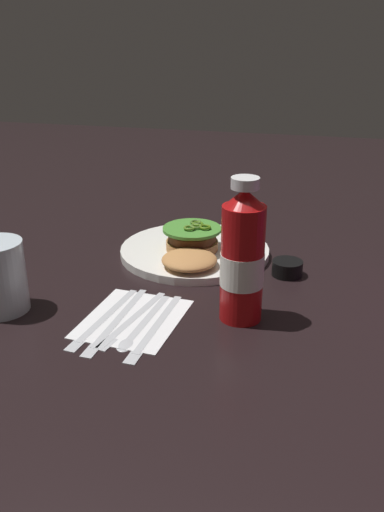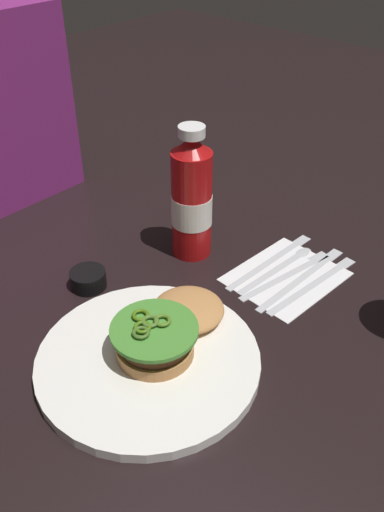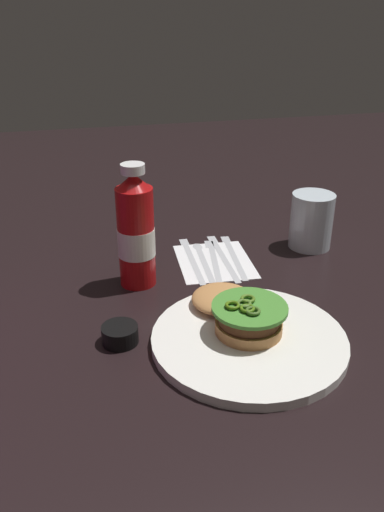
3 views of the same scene
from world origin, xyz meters
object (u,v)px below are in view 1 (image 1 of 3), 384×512
object	(u,v)px
dinner_plate	(195,251)
butter_knife	(100,320)
spoon_utensil	(138,327)
steak_knife	(153,329)
fork_utensil	(127,322)
napkin	(133,318)
ketchup_bottle	(242,258)
burger_sandwich	(191,246)
condiment_cup	(287,268)
table_knife	(114,323)

from	to	relation	value
dinner_plate	butter_knife	size ratio (longest dim) A/B	1.43
spoon_utensil	steak_knife	bearing A→B (deg)	90.82
fork_utensil	steak_knife	size ratio (longest dim) A/B	0.93
napkin	ketchup_bottle	bearing A→B (deg)	106.39
dinner_plate	napkin	bearing A→B (deg)	-5.77
ketchup_bottle	steak_knife	size ratio (longest dim) A/B	1.07
burger_sandwich	spoon_utensil	distance (m)	0.27
fork_utensil	napkin	bearing A→B (deg)	169.35
condiment_cup	spoon_utensil	bearing A→B (deg)	-37.61
table_knife	spoon_utensil	bearing A→B (deg)	84.34
table_knife	fork_utensil	distance (m)	0.02
burger_sandwich	condiment_cup	size ratio (longest dim) A/B	3.40
condiment_cup	butter_knife	distance (m)	0.37
condiment_cup	steak_knife	size ratio (longest dim) A/B	0.27
burger_sandwich	fork_utensil	distance (m)	0.26
napkin	table_knife	world-z (taller)	table_knife
burger_sandwich	napkin	distance (m)	0.25
butter_knife	table_knife	world-z (taller)	same
table_knife	fork_utensil	world-z (taller)	same
spoon_utensil	steak_knife	xyz separation A→B (m)	(-0.00, 0.02, 0.00)
dinner_plate	table_knife	bearing A→B (deg)	-9.46
condiment_cup	table_knife	size ratio (longest dim) A/B	0.26
dinner_plate	ketchup_bottle	bearing A→B (deg)	29.73
spoon_utensil	ketchup_bottle	bearing A→B (deg)	118.51
ketchup_bottle	fork_utensil	bearing A→B (deg)	-68.10
butter_knife	fork_utensil	bearing A→B (deg)	95.65
burger_sandwich	spoon_utensil	xyz separation A→B (m)	(0.27, -0.01, -0.03)
condiment_cup	burger_sandwich	bearing A→B (deg)	-93.70
dinner_plate	burger_sandwich	distance (m)	0.05
ketchup_bottle	butter_knife	xyz separation A→B (m)	(0.07, -0.21, -0.10)
fork_utensil	table_knife	bearing A→B (deg)	-70.42
spoon_utensil	napkin	bearing A→B (deg)	-147.09
condiment_cup	napkin	size ratio (longest dim) A/B	0.33
spoon_utensil	burger_sandwich	bearing A→B (deg)	177.35
ketchup_bottle	fork_utensil	size ratio (longest dim) A/B	1.15
burger_sandwich	napkin	xyz separation A→B (m)	(0.24, -0.03, -0.03)
ketchup_bottle	spoon_utensil	distance (m)	0.19
dinner_plate	spoon_utensil	distance (m)	0.31
dinner_plate	table_knife	size ratio (longest dim) A/B	1.35
ketchup_bottle	condiment_cup	bearing A→B (deg)	162.74
napkin	fork_utensil	xyz separation A→B (m)	(0.02, -0.00, 0.00)
napkin	butter_knife	size ratio (longest dim) A/B	0.83
napkin	butter_knife	bearing A→B (deg)	-63.37
burger_sandwich	dinner_plate	bearing A→B (deg)	-175.37
burger_sandwich	fork_utensil	size ratio (longest dim) A/B	0.97
burger_sandwich	ketchup_bottle	size ratio (longest dim) A/B	0.84
fork_utensil	burger_sandwich	bearing A→B (deg)	172.23
butter_knife	table_knife	bearing A→B (deg)	83.62
ketchup_bottle	spoon_utensil	size ratio (longest dim) A/B	1.26
ketchup_bottle	table_knife	size ratio (longest dim) A/B	1.03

